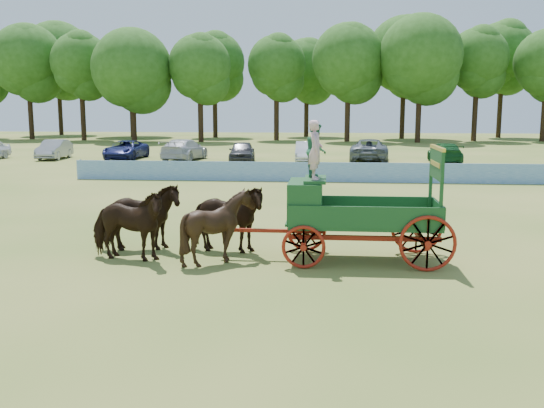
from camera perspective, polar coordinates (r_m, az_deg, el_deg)
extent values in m
plane|color=olive|center=(14.78, 5.61, -6.49)|extent=(160.00, 160.00, 0.00)
imported|color=black|center=(16.14, -13.49, -1.93)|extent=(2.36, 1.36, 1.88)
imported|color=black|center=(17.16, -12.31, -1.24)|extent=(2.40, 1.49, 1.88)
imported|color=black|center=(15.53, -5.08, -2.14)|extent=(1.78, 1.59, 1.89)
imported|color=black|center=(16.60, -4.39, -1.40)|extent=(2.32, 1.24, 1.88)
cube|color=#9F1F0F|center=(15.90, 3.14, -3.11)|extent=(0.12, 2.00, 0.12)
cube|color=#9F1F0F|center=(16.07, 13.90, -3.24)|extent=(0.12, 2.00, 0.12)
cube|color=#9F1F0F|center=(15.35, 8.67, -3.19)|extent=(3.80, 0.10, 0.12)
cube|color=#9F1F0F|center=(16.43, 8.46, -2.37)|extent=(3.80, 0.10, 0.12)
cube|color=#9F1F0F|center=(15.93, -0.10, -2.53)|extent=(2.80, 0.09, 0.09)
cube|color=#1A501F|center=(15.83, 8.58, -1.78)|extent=(3.80, 1.80, 0.10)
cube|color=#1A501F|center=(14.92, 8.79, -1.29)|extent=(3.80, 0.06, 0.55)
cube|color=#1A501F|center=(16.65, 8.44, -0.19)|extent=(3.80, 0.06, 0.55)
cube|color=#1A501F|center=(16.00, 15.34, -0.80)|extent=(0.06, 1.80, 0.55)
cube|color=#1A501F|center=(15.73, 3.17, 0.27)|extent=(0.85, 1.70, 1.05)
cube|color=#1A501F|center=(15.64, 4.10, 2.32)|extent=(0.55, 1.50, 0.08)
cube|color=#1A501F|center=(15.78, 1.78, -0.43)|extent=(0.10, 1.60, 0.65)
cube|color=#1A501F|center=(15.82, 2.43, -1.51)|extent=(0.55, 1.60, 0.06)
cube|color=#1A501F|center=(15.11, 15.66, 1.11)|extent=(0.08, 0.08, 1.80)
cube|color=#1A501F|center=(16.67, 14.70, 1.88)|extent=(0.08, 0.08, 1.80)
cube|color=#1A501F|center=(15.82, 15.25, 3.67)|extent=(0.07, 1.75, 0.75)
cube|color=gold|center=(15.79, 15.31, 5.11)|extent=(0.08, 1.80, 0.09)
cube|color=gold|center=(15.82, 15.11, 3.67)|extent=(0.02, 1.30, 0.12)
torus|color=#9F1F0F|center=(14.99, 2.99, -4.07)|extent=(1.09, 0.09, 1.09)
torus|color=#9F1F0F|center=(16.84, 3.26, -2.60)|extent=(1.09, 0.09, 1.09)
torus|color=#9F1F0F|center=(15.13, 14.44, -3.64)|extent=(1.39, 0.09, 1.39)
torus|color=#9F1F0F|center=(16.97, 13.45, -2.23)|extent=(1.39, 0.09, 1.39)
imported|color=beige|center=(15.22, 4.10, 5.10)|extent=(0.36, 0.54, 1.49)
imported|color=#286C44|center=(15.92, 4.16, 5.11)|extent=(0.53, 0.68, 1.40)
cube|color=#1E64A5|center=(32.43, 3.77, 3.03)|extent=(26.00, 0.08, 1.05)
imported|color=gray|center=(49.45, -19.81, 4.85)|extent=(2.00, 4.59, 1.47)
imported|color=navy|center=(48.02, -13.58, 4.99)|extent=(2.44, 5.11, 1.41)
imported|color=silver|center=(46.02, -8.26, 5.09)|extent=(2.91, 5.70, 1.58)
imported|color=#333338|center=(43.88, -2.84, 4.93)|extent=(2.20, 4.58, 1.51)
imported|color=silver|center=(44.46, 3.25, 4.94)|extent=(1.63, 4.41, 1.44)
imported|color=slate|center=(45.41, 9.13, 5.05)|extent=(3.11, 6.03, 1.63)
imported|color=#144C1E|center=(45.02, 15.97, 4.64)|extent=(2.12, 4.95, 1.42)
cylinder|color=#382314|center=(80.87, -21.74, 7.55)|extent=(0.60, 0.60, 5.25)
sphere|color=#224B14|center=(81.06, -22.04, 12.52)|extent=(8.58, 8.58, 8.58)
cylinder|color=#382314|center=(76.44, -17.35, 7.63)|extent=(0.60, 0.60, 4.99)
sphere|color=#224B14|center=(76.60, -17.59, 12.64)|extent=(6.94, 6.94, 6.94)
cylinder|color=#382314|center=(71.11, -12.88, 7.52)|extent=(0.60, 0.60, 4.47)
sphere|color=#224B14|center=(71.22, -13.06, 12.35)|extent=(8.98, 8.98, 8.98)
cylinder|color=#382314|center=(69.86, -6.73, 7.73)|extent=(0.60, 0.60, 4.63)
sphere|color=#224B14|center=(69.99, -6.82, 12.82)|extent=(7.03, 7.03, 7.03)
cylinder|color=#382314|center=(72.95, 0.42, 7.93)|extent=(0.60, 0.60, 4.84)
sphere|color=#224B14|center=(73.10, 0.43, 13.03)|extent=(6.86, 6.86, 6.86)
cylinder|color=#382314|center=(70.55, 7.10, 7.89)|extent=(0.60, 0.60, 5.02)
sphere|color=#224B14|center=(70.73, 7.21, 13.35)|extent=(8.22, 8.22, 8.22)
cylinder|color=#382314|center=(69.99, 13.60, 7.76)|extent=(0.60, 0.60, 5.15)
sphere|color=#224B14|center=(70.20, 13.82, 13.41)|extent=(9.15, 9.15, 9.15)
cylinder|color=#382314|center=(75.08, 18.53, 7.62)|extent=(0.60, 0.60, 5.16)
sphere|color=#224B14|center=(75.27, 18.80, 12.88)|extent=(6.93, 6.93, 6.93)
cylinder|color=#382314|center=(76.72, 24.19, 7.21)|extent=(0.60, 0.60, 4.89)
cylinder|color=#382314|center=(91.43, -19.29, 7.99)|extent=(0.60, 0.60, 5.86)
sphere|color=#224B14|center=(91.68, -19.56, 12.91)|extent=(9.88, 9.88, 9.88)
cylinder|color=#382314|center=(83.71, -13.01, 7.87)|extent=(0.60, 0.60, 4.89)
sphere|color=#224B14|center=(83.84, -13.18, 12.36)|extent=(9.78, 9.78, 9.78)
cylinder|color=#382314|center=(79.92, -5.37, 8.13)|extent=(0.60, 0.60, 5.19)
sphere|color=#224B14|center=(80.10, -5.45, 13.12)|extent=(7.83, 7.83, 7.83)
cylinder|color=#382314|center=(81.57, 3.25, 8.06)|extent=(0.60, 0.60, 4.89)
sphere|color=#224B14|center=(81.71, 3.29, 12.66)|extent=(7.76, 7.76, 7.76)
cylinder|color=#382314|center=(78.18, 12.17, 8.12)|extent=(0.60, 0.60, 5.69)
sphere|color=#224B14|center=(78.45, 12.36, 13.70)|extent=(9.17, 9.17, 9.17)
cylinder|color=#382314|center=(84.13, 20.62, 7.84)|extent=(0.60, 0.60, 5.78)
sphere|color=#224B14|center=(84.39, 20.92, 13.10)|extent=(8.07, 8.07, 8.07)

